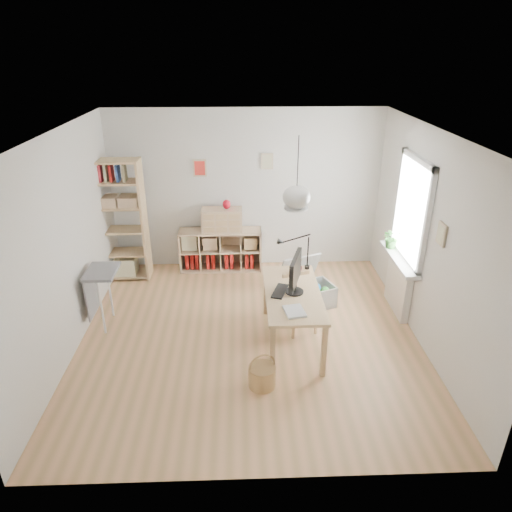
{
  "coord_description": "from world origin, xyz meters",
  "views": [
    {
      "loc": [
        -0.1,
        -5.15,
        3.61
      ],
      "look_at": [
        0.1,
        0.3,
        1.05
      ],
      "focal_mm": 32.0,
      "sensor_mm": 36.0,
      "label": 1
    }
  ],
  "objects_px": {
    "desk": "(293,298)",
    "storage_chest": "(310,290)",
    "chair": "(299,299)",
    "drawer_chest": "(222,220)",
    "cube_shelf": "(220,252)",
    "monitor": "(295,272)",
    "tall_bookshelf": "(119,216)"
  },
  "relations": [
    {
      "from": "desk",
      "to": "drawer_chest",
      "type": "bearing_deg",
      "value": 113.65
    },
    {
      "from": "desk",
      "to": "tall_bookshelf",
      "type": "relative_size",
      "value": 0.75
    },
    {
      "from": "storage_chest",
      "to": "cube_shelf",
      "type": "bearing_deg",
      "value": 117.14
    },
    {
      "from": "chair",
      "to": "drawer_chest",
      "type": "height_order",
      "value": "drawer_chest"
    },
    {
      "from": "storage_chest",
      "to": "monitor",
      "type": "xyz_separation_m",
      "value": [
        -0.36,
        -0.98,
        0.81
      ]
    },
    {
      "from": "cube_shelf",
      "to": "storage_chest",
      "type": "relative_size",
      "value": 1.54
    },
    {
      "from": "desk",
      "to": "cube_shelf",
      "type": "relative_size",
      "value": 1.07
    },
    {
      "from": "chair",
      "to": "storage_chest",
      "type": "relative_size",
      "value": 0.88
    },
    {
      "from": "chair",
      "to": "cube_shelf",
      "type": "bearing_deg",
      "value": 103.9
    },
    {
      "from": "chair",
      "to": "monitor",
      "type": "xyz_separation_m",
      "value": [
        -0.11,
        -0.33,
        0.57
      ]
    },
    {
      "from": "monitor",
      "to": "drawer_chest",
      "type": "bearing_deg",
      "value": 130.81
    },
    {
      "from": "tall_bookshelf",
      "to": "drawer_chest",
      "type": "height_order",
      "value": "tall_bookshelf"
    },
    {
      "from": "cube_shelf",
      "to": "tall_bookshelf",
      "type": "xyz_separation_m",
      "value": [
        -1.56,
        -0.28,
        0.79
      ]
    },
    {
      "from": "tall_bookshelf",
      "to": "storage_chest",
      "type": "bearing_deg",
      "value": -18.27
    },
    {
      "from": "cube_shelf",
      "to": "monitor",
      "type": "xyz_separation_m",
      "value": [
        1.04,
        -2.24,
        0.73
      ]
    },
    {
      "from": "desk",
      "to": "chair",
      "type": "height_order",
      "value": "chair"
    },
    {
      "from": "desk",
      "to": "storage_chest",
      "type": "height_order",
      "value": "desk"
    },
    {
      "from": "chair",
      "to": "monitor",
      "type": "relative_size",
      "value": 1.42
    },
    {
      "from": "monitor",
      "to": "drawer_chest",
      "type": "xyz_separation_m",
      "value": [
        -0.98,
        2.2,
        -0.12
      ]
    },
    {
      "from": "storage_chest",
      "to": "monitor",
      "type": "bearing_deg",
      "value": -131.25
    },
    {
      "from": "cube_shelf",
      "to": "tall_bookshelf",
      "type": "bearing_deg",
      "value": -169.81
    },
    {
      "from": "desk",
      "to": "cube_shelf",
      "type": "bearing_deg",
      "value": 114.61
    },
    {
      "from": "desk",
      "to": "chair",
      "type": "bearing_deg",
      "value": 68.77
    },
    {
      "from": "storage_chest",
      "to": "drawer_chest",
      "type": "relative_size",
      "value": 1.35
    },
    {
      "from": "cube_shelf",
      "to": "storage_chest",
      "type": "bearing_deg",
      "value": -41.93
    },
    {
      "from": "monitor",
      "to": "desk",
      "type": "bearing_deg",
      "value": -179.81
    },
    {
      "from": "cube_shelf",
      "to": "storage_chest",
      "type": "height_order",
      "value": "cube_shelf"
    },
    {
      "from": "tall_bookshelf",
      "to": "chair",
      "type": "xyz_separation_m",
      "value": [
        2.71,
        -1.63,
        -0.63
      ]
    },
    {
      "from": "desk",
      "to": "monitor",
      "type": "height_order",
      "value": "monitor"
    },
    {
      "from": "cube_shelf",
      "to": "drawer_chest",
      "type": "xyz_separation_m",
      "value": [
        0.06,
        -0.04,
        0.61
      ]
    },
    {
      "from": "cube_shelf",
      "to": "monitor",
      "type": "distance_m",
      "value": 2.57
    },
    {
      "from": "desk",
      "to": "storage_chest",
      "type": "bearing_deg",
      "value": 68.54
    }
  ]
}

